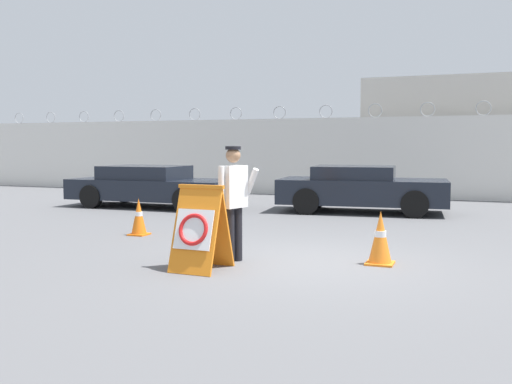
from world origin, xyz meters
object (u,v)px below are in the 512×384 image
(security_guard, at_px, (233,198))
(parked_car_front_coupe, at_px, (151,186))
(barricade_sign, at_px, (200,228))
(traffic_cone_mid, at_px, (380,238))
(parked_car_rear_sedan, at_px, (361,188))
(traffic_cone_far, at_px, (139,217))

(security_guard, height_order, parked_car_front_coupe, security_guard)
(barricade_sign, relative_size, security_guard, 0.69)
(barricade_sign, xyz_separation_m, traffic_cone_mid, (2.29, 1.30, -0.21))
(security_guard, distance_m, parked_car_rear_sedan, 7.02)
(parked_car_front_coupe, bearing_deg, security_guard, -50.83)
(security_guard, height_order, traffic_cone_mid, security_guard)
(barricade_sign, xyz_separation_m, traffic_cone_far, (-2.51, 2.37, -0.24))
(security_guard, bearing_deg, barricade_sign, -178.56)
(traffic_cone_mid, bearing_deg, traffic_cone_far, 167.36)
(traffic_cone_far, height_order, parked_car_rear_sedan, parked_car_rear_sedan)
(barricade_sign, relative_size, parked_car_front_coupe, 0.26)
(security_guard, xyz_separation_m, traffic_cone_far, (-2.71, 1.66, -0.60))
(security_guard, relative_size, parked_car_rear_sedan, 0.39)
(security_guard, relative_size, traffic_cone_far, 2.40)
(security_guard, distance_m, parked_car_front_coupe, 8.04)
(traffic_cone_mid, xyz_separation_m, parked_car_front_coupe, (-7.26, 5.56, 0.21))
(traffic_cone_mid, relative_size, traffic_cone_far, 1.09)
(barricade_sign, height_order, traffic_cone_mid, barricade_sign)
(traffic_cone_far, height_order, parked_car_front_coupe, parked_car_front_coupe)
(traffic_cone_far, distance_m, parked_car_rear_sedan, 6.28)
(barricade_sign, distance_m, security_guard, 0.83)
(barricade_sign, bearing_deg, traffic_cone_far, 138.71)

